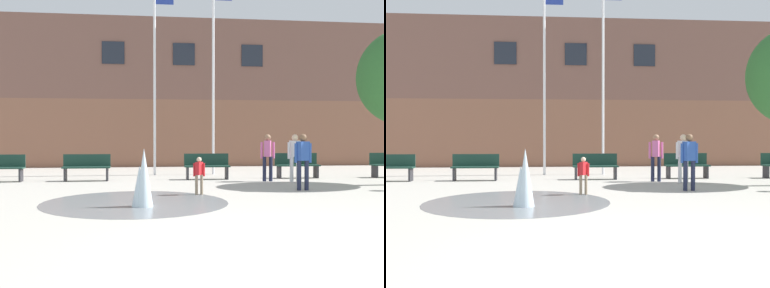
% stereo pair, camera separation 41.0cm
% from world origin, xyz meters
% --- Properties ---
extents(ground_plane, '(100.00, 100.00, 0.00)m').
position_xyz_m(ground_plane, '(0.00, 0.00, 0.00)').
color(ground_plane, '#B2ADA3').
extents(library_building, '(36.00, 6.05, 7.50)m').
position_xyz_m(library_building, '(0.00, 20.03, 3.75)').
color(library_building, brown).
rests_on(library_building, ground).
extents(splash_fountain, '(4.29, 4.29, 1.27)m').
position_xyz_m(splash_fountain, '(-2.21, 4.51, 0.39)').
color(splash_fountain, gray).
rests_on(splash_fountain, ground).
extents(park_bench_far_left, '(1.60, 0.44, 0.91)m').
position_xyz_m(park_bench_far_left, '(-6.88, 10.22, 0.48)').
color(park_bench_far_left, '#28282D').
rests_on(park_bench_far_left, ground).
extents(park_bench_left_of_flagpoles, '(1.60, 0.44, 0.91)m').
position_xyz_m(park_bench_left_of_flagpoles, '(-4.02, 10.21, 0.48)').
color(park_bench_left_of_flagpoles, '#28282D').
rests_on(park_bench_left_of_flagpoles, ground).
extents(park_bench_center, '(1.60, 0.44, 0.91)m').
position_xyz_m(park_bench_center, '(0.15, 10.29, 0.48)').
color(park_bench_center, '#28282D').
rests_on(park_bench_center, ground).
extents(park_bench_near_trashcan, '(1.60, 0.44, 0.91)m').
position_xyz_m(park_bench_near_trashcan, '(3.51, 10.40, 0.48)').
color(park_bench_near_trashcan, '#28282D').
rests_on(park_bench_near_trashcan, ground).
extents(teen_by_trashcan, '(0.50, 0.39, 1.59)m').
position_xyz_m(teen_by_trashcan, '(2.90, 8.94, 0.93)').
color(teen_by_trashcan, silver).
rests_on(teen_by_trashcan, ground).
extents(adult_watching, '(0.50, 0.39, 1.59)m').
position_xyz_m(adult_watching, '(2.09, 9.32, 0.93)').
color(adult_watching, '#1E233D').
rests_on(adult_watching, ground).
extents(adult_in_red, '(0.50, 0.33, 1.59)m').
position_xyz_m(adult_in_red, '(2.36, 6.75, 0.93)').
color(adult_in_red, '#1E233D').
rests_on(adult_in_red, ground).
extents(child_running, '(0.31, 0.24, 0.99)m').
position_xyz_m(child_running, '(-0.68, 6.12, 0.58)').
color(child_running, '#89755B').
rests_on(child_running, ground).
extents(flagpole_left, '(0.80, 0.10, 7.57)m').
position_xyz_m(flagpole_left, '(-1.59, 12.32, 4.03)').
color(flagpole_left, silver).
rests_on(flagpole_left, ground).
extents(flagpole_right, '(0.80, 0.10, 7.81)m').
position_xyz_m(flagpole_right, '(0.75, 12.32, 4.15)').
color(flagpole_right, silver).
rests_on(flagpole_right, ground).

